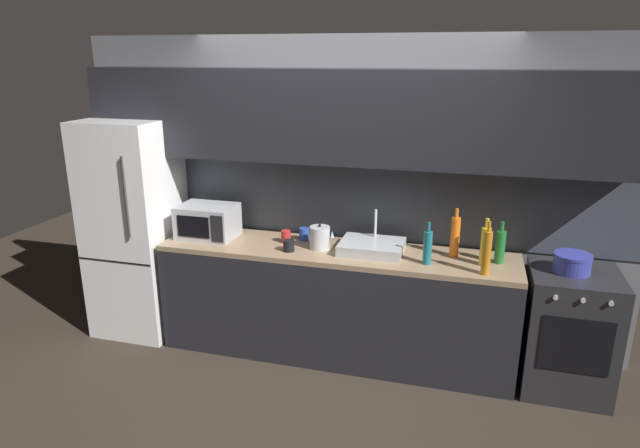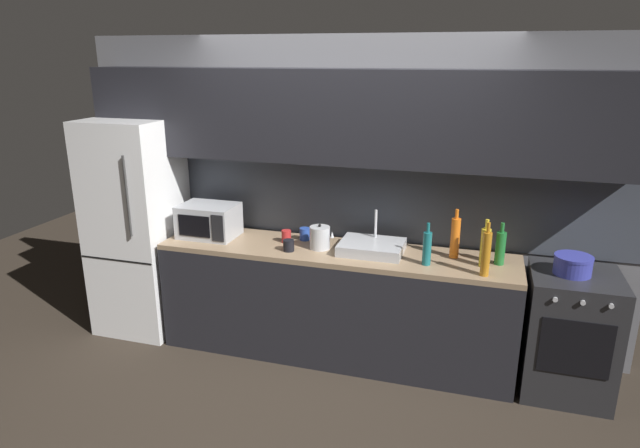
# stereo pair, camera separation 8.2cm
# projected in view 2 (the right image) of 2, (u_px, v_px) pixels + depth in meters

# --- Properties ---
(ground_plane) EXTENTS (10.00, 10.00, 0.00)m
(ground_plane) POSITION_uv_depth(u_px,v_px,m) (299.00, 419.00, 3.69)
(ground_plane) COLOR #2D261E
(back_wall) EXTENTS (4.52, 0.44, 2.50)m
(back_wall) POSITION_uv_depth(u_px,v_px,m) (346.00, 160.00, 4.32)
(back_wall) COLOR slate
(back_wall) RESTS_ON ground
(counter_run) EXTENTS (2.78, 0.60, 0.90)m
(counter_run) POSITION_uv_depth(u_px,v_px,m) (335.00, 303.00, 4.37)
(counter_run) COLOR black
(counter_run) RESTS_ON ground
(refrigerator) EXTENTS (0.68, 0.69, 1.85)m
(refrigerator) POSITION_uv_depth(u_px,v_px,m) (138.00, 227.00, 4.72)
(refrigerator) COLOR white
(refrigerator) RESTS_ON ground
(oven_range) EXTENTS (0.60, 0.62, 0.90)m
(oven_range) POSITION_uv_depth(u_px,v_px,m) (569.00, 333.00, 3.89)
(oven_range) COLOR #232326
(oven_range) RESTS_ON ground
(microwave) EXTENTS (0.46, 0.35, 0.27)m
(microwave) POSITION_uv_depth(u_px,v_px,m) (209.00, 221.00, 4.52)
(microwave) COLOR #A8AAAF
(microwave) RESTS_ON counter_run
(sink_basin) EXTENTS (0.48, 0.38, 0.30)m
(sink_basin) POSITION_uv_depth(u_px,v_px,m) (372.00, 247.00, 4.18)
(sink_basin) COLOR #ADAFB5
(sink_basin) RESTS_ON counter_run
(kettle) EXTENTS (0.19, 0.16, 0.20)m
(kettle) POSITION_uv_depth(u_px,v_px,m) (320.00, 238.00, 4.25)
(kettle) COLOR #B7BABF
(kettle) RESTS_ON counter_run
(wine_bottle_yellow) EXTENTS (0.07, 0.07, 0.35)m
(wine_bottle_yellow) POSITION_uv_depth(u_px,v_px,m) (485.00, 247.00, 3.87)
(wine_bottle_yellow) COLOR gold
(wine_bottle_yellow) RESTS_ON counter_run
(wine_bottle_amber) EXTENTS (0.06, 0.06, 0.38)m
(wine_bottle_amber) POSITION_uv_depth(u_px,v_px,m) (486.00, 253.00, 3.70)
(wine_bottle_amber) COLOR #B27019
(wine_bottle_amber) RESTS_ON counter_run
(wine_bottle_orange) EXTENTS (0.07, 0.07, 0.37)m
(wine_bottle_orange) POSITION_uv_depth(u_px,v_px,m) (455.00, 237.00, 4.04)
(wine_bottle_orange) COLOR orange
(wine_bottle_orange) RESTS_ON counter_run
(wine_bottle_green) EXTENTS (0.07, 0.07, 0.31)m
(wine_bottle_green) POSITION_uv_depth(u_px,v_px,m) (500.00, 248.00, 3.91)
(wine_bottle_green) COLOR #1E6B2D
(wine_bottle_green) RESTS_ON counter_run
(wine_bottle_teal) EXTENTS (0.06, 0.06, 0.31)m
(wine_bottle_teal) POSITION_uv_depth(u_px,v_px,m) (427.00, 248.00, 3.91)
(wine_bottle_teal) COLOR #19666B
(wine_bottle_teal) RESTS_ON counter_run
(mug_blue) EXTENTS (0.08, 0.08, 0.10)m
(mug_blue) POSITION_uv_depth(u_px,v_px,m) (305.00, 234.00, 4.45)
(mug_blue) COLOR #234299
(mug_blue) RESTS_ON counter_run
(mug_red) EXTENTS (0.08, 0.08, 0.10)m
(mug_red) POSITION_uv_depth(u_px,v_px,m) (286.00, 236.00, 4.40)
(mug_red) COLOR #A82323
(mug_red) RESTS_ON counter_run
(mug_dark) EXTENTS (0.09, 0.09, 0.09)m
(mug_dark) POSITION_uv_depth(u_px,v_px,m) (289.00, 245.00, 4.20)
(mug_dark) COLOR black
(mug_dark) RESTS_ON counter_run
(cooking_pot) EXTENTS (0.25, 0.25, 0.13)m
(cooking_pot) POSITION_uv_depth(u_px,v_px,m) (573.00, 265.00, 3.75)
(cooking_pot) COLOR #333899
(cooking_pot) RESTS_ON oven_range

